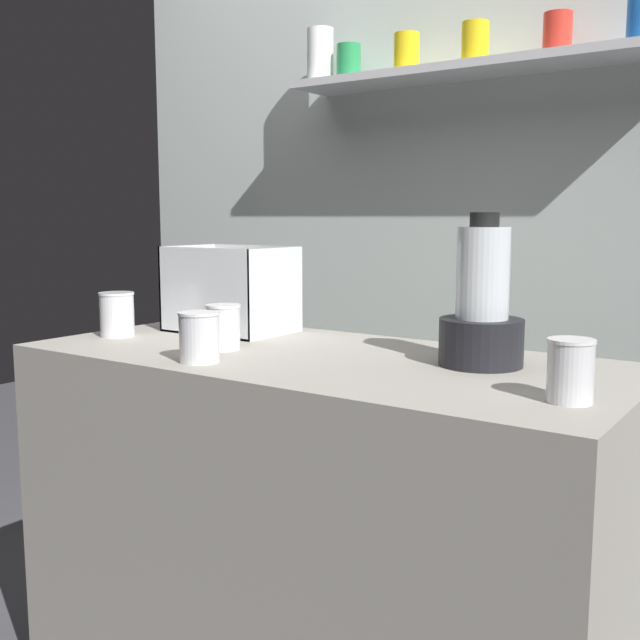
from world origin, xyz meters
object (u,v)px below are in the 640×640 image
Objects in this scene: juice_cup_mango_left at (223,330)px; juice_cup_orange_right at (570,373)px; blender_pitcher at (482,311)px; carrot_display_bin at (233,305)px; juice_cup_carrot_far_left at (117,316)px; juice_cup_pomegranate_middle at (199,340)px.

juice_cup_orange_right is (0.83, -0.05, 0.00)m from juice_cup_mango_left.
juice_cup_mango_left is at bearing -164.04° from blender_pitcher.
carrot_display_bin is 2.77× the size of juice_cup_carrot_far_left.
juice_cup_mango_left is 0.98× the size of juice_cup_orange_right.
carrot_display_bin is at bearing 164.28° from juice_cup_orange_right.
juice_cup_carrot_far_left is 1.09× the size of juice_cup_mango_left.
juice_cup_orange_right is at bearing 7.19° from juice_cup_pomegranate_middle.
juice_cup_carrot_far_left reaches higher than juice_cup_mango_left.
juice_cup_orange_right is at bearing -15.72° from carrot_display_bin.
blender_pitcher reaches higher than juice_cup_pomegranate_middle.
juice_cup_carrot_far_left is at bearing 178.04° from juice_cup_orange_right.
blender_pitcher reaches higher than juice_cup_carrot_far_left.
juice_cup_pomegranate_middle is at bearing -17.85° from juice_cup_carrot_far_left.
blender_pitcher is 2.95× the size of juice_cup_orange_right.
juice_cup_orange_right is at bearing -3.53° from juice_cup_mango_left.
blender_pitcher is 0.61m from juice_cup_pomegranate_middle.
carrot_display_bin is 0.31m from juice_cup_carrot_far_left.
carrot_display_bin is at bearing 51.19° from juice_cup_carrot_far_left.
carrot_display_bin is at bearing 121.68° from juice_cup_pomegranate_middle.
juice_cup_mango_left is (0.17, -0.23, -0.03)m from carrot_display_bin.
juice_cup_carrot_far_left is (-0.94, -0.18, -0.06)m from blender_pitcher.
juice_cup_pomegranate_middle is (-0.51, -0.31, -0.07)m from blender_pitcher.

